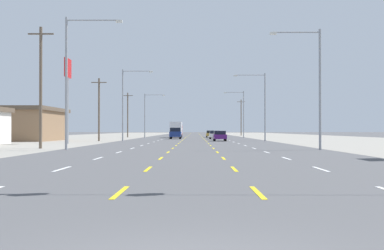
{
  "coord_description": "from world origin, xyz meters",
  "views": [
    {
      "loc": [
        0.16,
        -5.57,
        1.59
      ],
      "look_at": [
        -0.33,
        77.28,
        2.41
      ],
      "focal_mm": 46.29,
      "sensor_mm": 36.0,
      "label": 1
    }
  ],
  "objects_px": {
    "sedan_inner_right_near": "(215,135)",
    "suv_inner_left_mid": "(176,133)",
    "pole_sign_left_row_1": "(68,78)",
    "streetlight_right_row_0": "(315,80)",
    "sedan_inner_right_nearest": "(220,136)",
    "streetlight_left_row_0": "(72,73)",
    "streetlight_left_row_1": "(126,99)",
    "streetlight_right_row_1": "(262,101)",
    "streetlight_right_row_2": "(242,111)",
    "streetlight_left_row_2": "(147,112)",
    "sedan_inner_right_far": "(210,134)",
    "box_truck_inner_left_midfar": "(176,129)"
  },
  "relations": [
    {
      "from": "streetlight_right_row_2",
      "to": "streetlight_right_row_0",
      "type": "bearing_deg",
      "value": -89.98
    },
    {
      "from": "pole_sign_left_row_1",
      "to": "streetlight_left_row_0",
      "type": "bearing_deg",
      "value": -74.49
    },
    {
      "from": "sedan_inner_right_far",
      "to": "sedan_inner_right_nearest",
      "type": "bearing_deg",
      "value": -89.52
    },
    {
      "from": "sedan_inner_right_near",
      "to": "streetlight_left_row_2",
      "type": "relative_size",
      "value": 0.5
    },
    {
      "from": "sedan_inner_right_nearest",
      "to": "streetlight_left_row_1",
      "type": "height_order",
      "value": "streetlight_left_row_1"
    },
    {
      "from": "sedan_inner_right_nearest",
      "to": "streetlight_right_row_2",
      "type": "height_order",
      "value": "streetlight_right_row_2"
    },
    {
      "from": "sedan_inner_right_nearest",
      "to": "streetlight_right_row_0",
      "type": "xyz_separation_m",
      "value": [
        6.03,
        -31.33,
        4.84
      ]
    },
    {
      "from": "streetlight_left_row_1",
      "to": "streetlight_left_row_2",
      "type": "relative_size",
      "value": 1.13
    },
    {
      "from": "streetlight_right_row_1",
      "to": "sedan_inner_right_nearest",
      "type": "bearing_deg",
      "value": 176.16
    },
    {
      "from": "sedan_inner_right_nearest",
      "to": "streetlight_right_row_1",
      "type": "xyz_separation_m",
      "value": [
        5.95,
        -0.4,
        4.9
      ]
    },
    {
      "from": "streetlight_left_row_2",
      "to": "streetlight_right_row_2",
      "type": "relative_size",
      "value": 0.95
    },
    {
      "from": "suv_inner_left_mid",
      "to": "streetlight_right_row_2",
      "type": "relative_size",
      "value": 0.51
    },
    {
      "from": "suv_inner_left_mid",
      "to": "box_truck_inner_left_midfar",
      "type": "bearing_deg",
      "value": 91.79
    },
    {
      "from": "streetlight_left_row_0",
      "to": "streetlight_left_row_2",
      "type": "xyz_separation_m",
      "value": [
        0.01,
        61.86,
        -0.87
      ]
    },
    {
      "from": "box_truck_inner_left_midfar",
      "to": "streetlight_right_row_2",
      "type": "bearing_deg",
      "value": -4.54
    },
    {
      "from": "streetlight_right_row_0",
      "to": "streetlight_right_row_1",
      "type": "xyz_separation_m",
      "value": [
        -0.08,
        30.93,
        0.06
      ]
    },
    {
      "from": "streetlight_left_row_0",
      "to": "streetlight_right_row_0",
      "type": "relative_size",
      "value": 1.1
    },
    {
      "from": "pole_sign_left_row_1",
      "to": "streetlight_left_row_1",
      "type": "relative_size",
      "value": 0.95
    },
    {
      "from": "streetlight_right_row_1",
      "to": "streetlight_left_row_2",
      "type": "xyz_separation_m",
      "value": [
        -19.35,
        30.93,
        -0.36
      ]
    },
    {
      "from": "streetlight_left_row_0",
      "to": "streetlight_right_row_1",
      "type": "xyz_separation_m",
      "value": [
        19.36,
        30.93,
        -0.51
      ]
    },
    {
      "from": "sedan_inner_right_near",
      "to": "suv_inner_left_mid",
      "type": "bearing_deg",
      "value": 173.45
    },
    {
      "from": "box_truck_inner_left_midfar",
      "to": "streetlight_left_row_0",
      "type": "bearing_deg",
      "value": -95.41
    },
    {
      "from": "sedan_inner_right_near",
      "to": "box_truck_inner_left_midfar",
      "type": "bearing_deg",
      "value": 114.81
    },
    {
      "from": "suv_inner_left_mid",
      "to": "streetlight_left_row_0",
      "type": "distance_m",
      "value": 48.55
    },
    {
      "from": "suv_inner_left_mid",
      "to": "streetlight_right_row_0",
      "type": "bearing_deg",
      "value": -74.79
    },
    {
      "from": "pole_sign_left_row_1",
      "to": "streetlight_right_row_0",
      "type": "xyz_separation_m",
      "value": [
        24.16,
        -17.01,
        -1.98
      ]
    },
    {
      "from": "streetlight_left_row_0",
      "to": "suv_inner_left_mid",
      "type": "bearing_deg",
      "value": 82.35
    },
    {
      "from": "streetlight_left_row_0",
      "to": "streetlight_left_row_1",
      "type": "relative_size",
      "value": 1.04
    },
    {
      "from": "box_truck_inner_left_midfar",
      "to": "pole_sign_left_row_1",
      "type": "bearing_deg",
      "value": -103.09
    },
    {
      "from": "pole_sign_left_row_1",
      "to": "streetlight_left_row_1",
      "type": "distance_m",
      "value": 14.78
    },
    {
      "from": "suv_inner_left_mid",
      "to": "streetlight_left_row_0",
      "type": "bearing_deg",
      "value": -97.65
    },
    {
      "from": "suv_inner_left_mid",
      "to": "streetlight_right_row_1",
      "type": "bearing_deg",
      "value": -52.61
    },
    {
      "from": "sedan_inner_right_near",
      "to": "sedan_inner_right_far",
      "type": "height_order",
      "value": "same"
    },
    {
      "from": "sedan_inner_right_near",
      "to": "sedan_inner_right_far",
      "type": "bearing_deg",
      "value": 90.5
    },
    {
      "from": "streetlight_right_row_0",
      "to": "suv_inner_left_mid",
      "type": "bearing_deg",
      "value": 105.21
    },
    {
      "from": "pole_sign_left_row_1",
      "to": "streetlight_right_row_1",
      "type": "relative_size",
      "value": 1.01
    },
    {
      "from": "streetlight_left_row_2",
      "to": "pole_sign_left_row_1",
      "type": "bearing_deg",
      "value": -96.02
    },
    {
      "from": "sedan_inner_right_far",
      "to": "streetlight_right_row_2",
      "type": "distance_m",
      "value": 8.45
    },
    {
      "from": "streetlight_right_row_0",
      "to": "streetlight_right_row_1",
      "type": "relative_size",
      "value": 1.0
    },
    {
      "from": "box_truck_inner_left_midfar",
      "to": "streetlight_right_row_0",
      "type": "distance_m",
      "value": 64.46
    },
    {
      "from": "streetlight_left_row_0",
      "to": "streetlight_right_row_1",
      "type": "distance_m",
      "value": 36.49
    },
    {
      "from": "streetlight_left_row_1",
      "to": "box_truck_inner_left_midfar",
      "type": "bearing_deg",
      "value": 79.44
    },
    {
      "from": "streetlight_left_row_1",
      "to": "streetlight_right_row_1",
      "type": "xyz_separation_m",
      "value": [
        19.37,
        0.0,
        -0.28
      ]
    },
    {
      "from": "sedan_inner_right_far",
      "to": "streetlight_right_row_2",
      "type": "bearing_deg",
      "value": -25.47
    },
    {
      "from": "streetlight_left_row_1",
      "to": "streetlight_right_row_2",
      "type": "relative_size",
      "value": 1.07
    },
    {
      "from": "sedan_inner_right_far",
      "to": "box_truck_inner_left_midfar",
      "type": "bearing_deg",
      "value": -165.0
    },
    {
      "from": "streetlight_right_row_1",
      "to": "streetlight_left_row_2",
      "type": "height_order",
      "value": "streetlight_right_row_1"
    },
    {
      "from": "sedan_inner_right_nearest",
      "to": "pole_sign_left_row_1",
      "type": "xyz_separation_m",
      "value": [
        -18.13,
        -14.32,
        6.82
      ]
    },
    {
      "from": "pole_sign_left_row_1",
      "to": "streetlight_right_row_2",
      "type": "bearing_deg",
      "value": 61.71
    },
    {
      "from": "streetlight_right_row_0",
      "to": "streetlight_left_row_2",
      "type": "relative_size",
      "value": 1.07
    }
  ]
}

